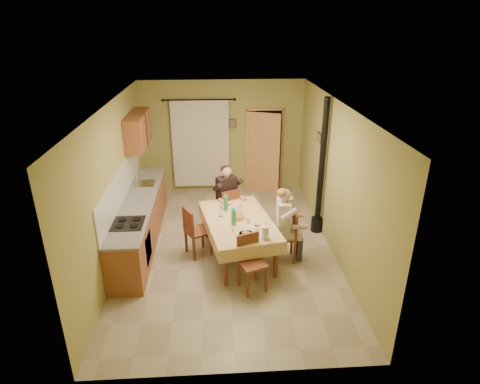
{
  "coord_description": "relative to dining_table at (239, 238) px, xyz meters",
  "views": [
    {
      "loc": [
        -0.19,
        -6.73,
        4.12
      ],
      "look_at": [
        0.25,
        0.1,
        1.15
      ],
      "focal_mm": 30.0,
      "sensor_mm": 36.0,
      "label": 1
    }
  ],
  "objects": [
    {
      "name": "chair_left",
      "position": [
        -0.76,
        0.1,
        -0.09
      ],
      "size": [
        0.56,
        0.56,
        0.97
      ],
      "rotation": [
        0.0,
        0.0,
        -1.08
      ],
      "color": "brown",
      "rests_on": "ground"
    },
    {
      "name": "chair_right",
      "position": [
        0.84,
        -0.17,
        -0.09
      ],
      "size": [
        0.43,
        0.43,
        0.97
      ],
      "rotation": [
        0.0,
        0.0,
        1.53
      ],
      "color": "brown",
      "rests_on": "ground"
    },
    {
      "name": "man_far",
      "position": [
        -0.17,
        1.03,
        0.5
      ],
      "size": [
        0.65,
        0.6,
        1.39
      ],
      "rotation": [
        0.0,
        0.0,
        0.42
      ],
      "color": "black",
      "rests_on": "chair_far"
    },
    {
      "name": "kitchen_run",
      "position": [
        -1.91,
        0.66,
        0.1
      ],
      "size": [
        0.64,
        3.64,
        1.56
      ],
      "color": "brown",
      "rests_on": "ground"
    },
    {
      "name": "room_shell",
      "position": [
        -0.2,
        0.26,
        1.44
      ],
      "size": [
        4.04,
        6.04,
        2.82
      ],
      "color": "tan",
      "rests_on": "ground"
    },
    {
      "name": "chair_far",
      "position": [
        -0.16,
        1.02,
        -0.09
      ],
      "size": [
        0.53,
        0.53,
        0.96
      ],
      "rotation": [
        0.0,
        0.0,
        0.42
      ],
      "color": "brown",
      "rests_on": "ground"
    },
    {
      "name": "picture_back",
      "position": [
        0.05,
        3.23,
        1.37
      ],
      "size": [
        0.19,
        0.03,
        0.23
      ],
      "primitive_type": "cube",
      "color": "black",
      "rests_on": "room_shell"
    },
    {
      "name": "man_right",
      "position": [
        0.82,
        -0.17,
        0.5
      ],
      "size": [
        0.47,
        0.59,
        1.39
      ],
      "rotation": [
        0.0,
        0.0,
        1.53
      ],
      "color": "beige",
      "rests_on": "chair_right"
    },
    {
      "name": "picture_right",
      "position": [
        1.77,
        1.46,
        1.47
      ],
      "size": [
        0.03,
        0.31,
        0.21
      ],
      "primitive_type": "cube",
      "color": "brown",
      "rests_on": "room_shell"
    },
    {
      "name": "floor",
      "position": [
        -0.2,
        0.26,
        -0.38
      ],
      "size": [
        4.0,
        6.0,
        0.01
      ],
      "primitive_type": "cube",
      "color": "tan",
      "rests_on": "ground"
    },
    {
      "name": "tableware",
      "position": [
        0.02,
        -0.11,
        0.45
      ],
      "size": [
        0.9,
        1.51,
        0.33
      ],
      "color": "white",
      "rests_on": "dining_table"
    },
    {
      "name": "curtain",
      "position": [
        -0.75,
        3.16,
        0.88
      ],
      "size": [
        1.7,
        0.07,
        2.22
      ],
      "color": "black",
      "rests_on": "ground"
    },
    {
      "name": "dining_table",
      "position": [
        0.0,
        0.0,
        0.0
      ],
      "size": [
        1.52,
        2.13,
        0.76
      ],
      "rotation": [
        0.0,
        0.0,
        0.2
      ],
      "color": "#E0BA79",
      "rests_on": "ground"
    },
    {
      "name": "upper_cabinets",
      "position": [
        -2.02,
        1.96,
        1.57
      ],
      "size": [
        0.35,
        1.4,
        0.7
      ],
      "primitive_type": "cube",
      "color": "brown",
      "rests_on": "room_shell"
    },
    {
      "name": "stove_flue",
      "position": [
        1.7,
        0.86,
        0.65
      ],
      "size": [
        0.24,
        0.24,
        2.8
      ],
      "color": "black",
      "rests_on": "ground"
    },
    {
      "name": "doorway",
      "position": [
        0.83,
        3.15,
        0.67
      ],
      "size": [
        0.96,
        0.37,
        2.15
      ],
      "color": "black",
      "rests_on": "ground"
    },
    {
      "name": "chair_near",
      "position": [
        0.16,
        -1.02,
        -0.09
      ],
      "size": [
        0.51,
        0.51,
        0.95
      ],
      "rotation": [
        0.0,
        0.0,
        3.52
      ],
      "color": "brown",
      "rests_on": "ground"
    }
  ]
}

